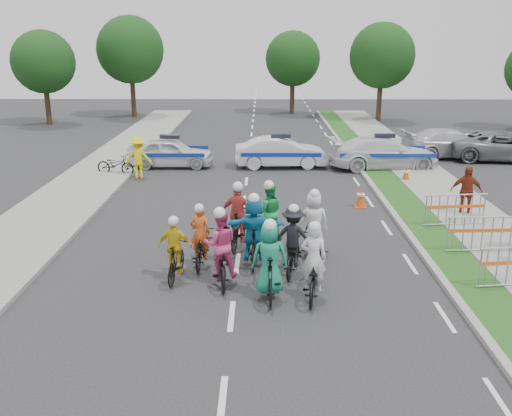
{
  "coord_description": "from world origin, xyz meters",
  "views": [
    {
      "loc": [
        0.64,
        -11.12,
        5.79
      ],
      "look_at": [
        0.48,
        4.48,
        1.1
      ],
      "focal_mm": 40.0,
      "sensor_mm": 36.0,
      "label": 1
    }
  ],
  "objects_px": {
    "rider_5": "(254,235)",
    "barrier_1": "(482,236)",
    "rider_7": "(313,230)",
    "cone_0": "(361,198)",
    "rider_4": "(293,246)",
    "rider_6": "(201,244)",
    "tree_3": "(130,50)",
    "civilian_sedan": "(450,143)",
    "parked_bike": "(115,165)",
    "tree_4": "(293,59)",
    "rider_3": "(176,255)",
    "civilian_suv": "(503,146)",
    "spectator_2": "(466,192)",
    "rider_1": "(270,268)",
    "police_car_1": "(281,152)",
    "rider_8": "(269,221)",
    "police_car_0": "(171,153)",
    "rider_9": "(238,222)",
    "tree_0": "(43,62)",
    "tree_1": "(382,56)",
    "police_car_2": "(384,153)",
    "marshal_hiviz": "(139,158)",
    "rider_0": "(313,272)",
    "cone_1": "(406,174)",
    "rider_2": "(221,255)",
    "barrier_2": "(455,211)"
  },
  "relations": [
    {
      "from": "rider_5",
      "to": "barrier_1",
      "type": "distance_m",
      "value": 6.31
    },
    {
      "from": "rider_7",
      "to": "cone_0",
      "type": "height_order",
      "value": "rider_7"
    },
    {
      "from": "rider_4",
      "to": "rider_6",
      "type": "bearing_deg",
      "value": 0.76
    },
    {
      "from": "tree_3",
      "to": "civilian_sedan",
      "type": "bearing_deg",
      "value": -37.88
    },
    {
      "from": "barrier_1",
      "to": "parked_bike",
      "type": "relative_size",
      "value": 1.16
    },
    {
      "from": "rider_5",
      "to": "tree_4",
      "type": "xyz_separation_m",
      "value": [
        2.55,
        31.1,
        3.36
      ]
    },
    {
      "from": "rider_3",
      "to": "cone_0",
      "type": "xyz_separation_m",
      "value": [
        5.62,
        6.39,
        -0.32
      ]
    },
    {
      "from": "rider_5",
      "to": "civilian_suv",
      "type": "xyz_separation_m",
      "value": [
        11.93,
        13.46,
        -0.13
      ]
    },
    {
      "from": "spectator_2",
      "to": "tree_3",
      "type": "relative_size",
      "value": 0.24
    },
    {
      "from": "rider_7",
      "to": "rider_1",
      "type": "bearing_deg",
      "value": 57.69
    },
    {
      "from": "civilian_suv",
      "to": "police_car_1",
      "type": "bearing_deg",
      "value": 105.4
    },
    {
      "from": "rider_8",
      "to": "tree_3",
      "type": "xyz_separation_m",
      "value": [
        -9.85,
        27.58,
        4.17
      ]
    },
    {
      "from": "rider_7",
      "to": "police_car_0",
      "type": "bearing_deg",
      "value": -71.06
    },
    {
      "from": "barrier_1",
      "to": "cone_0",
      "type": "distance_m",
      "value": 5.29
    },
    {
      "from": "spectator_2",
      "to": "cone_0",
      "type": "xyz_separation_m",
      "value": [
        -3.28,
        1.12,
        -0.53
      ]
    },
    {
      "from": "rider_9",
      "to": "rider_8",
      "type": "bearing_deg",
      "value": -159.06
    },
    {
      "from": "rider_9",
      "to": "civilian_suv",
      "type": "bearing_deg",
      "value": -126.05
    },
    {
      "from": "rider_7",
      "to": "police_car_0",
      "type": "distance_m",
      "value": 12.55
    },
    {
      "from": "civilian_suv",
      "to": "parked_bike",
      "type": "relative_size",
      "value": 2.92
    },
    {
      "from": "tree_0",
      "to": "tree_1",
      "type": "relative_size",
      "value": 0.92
    },
    {
      "from": "rider_4",
      "to": "tree_4",
      "type": "distance_m",
      "value": 31.78
    },
    {
      "from": "rider_8",
      "to": "civilian_sedan",
      "type": "height_order",
      "value": "rider_8"
    },
    {
      "from": "rider_8",
      "to": "tree_4",
      "type": "bearing_deg",
      "value": -97.56
    },
    {
      "from": "rider_9",
      "to": "civilian_sedan",
      "type": "bearing_deg",
      "value": -118.27
    },
    {
      "from": "police_car_1",
      "to": "barrier_1",
      "type": "height_order",
      "value": "police_car_1"
    },
    {
      "from": "spectator_2",
      "to": "rider_3",
      "type": "bearing_deg",
      "value": -136.73
    },
    {
      "from": "police_car_2",
      "to": "tree_4",
      "type": "bearing_deg",
      "value": 4.86
    },
    {
      "from": "police_car_2",
      "to": "rider_8",
      "type": "bearing_deg",
      "value": 147.59
    },
    {
      "from": "rider_4",
      "to": "marshal_hiviz",
      "type": "distance_m",
      "value": 11.77
    },
    {
      "from": "tree_3",
      "to": "cone_0",
      "type": "bearing_deg",
      "value": -60.97
    },
    {
      "from": "rider_7",
      "to": "rider_8",
      "type": "xyz_separation_m",
      "value": [
        -1.2,
        0.85,
        -0.03
      ]
    },
    {
      "from": "tree_4",
      "to": "rider_9",
      "type": "bearing_deg",
      "value": -95.79
    },
    {
      "from": "spectator_2",
      "to": "parked_bike",
      "type": "relative_size",
      "value": 1.01
    },
    {
      "from": "rider_0",
      "to": "cone_1",
      "type": "xyz_separation_m",
      "value": [
        4.81,
        10.96,
        -0.28
      ]
    },
    {
      "from": "rider_2",
      "to": "barrier_1",
      "type": "relative_size",
      "value": 1.0
    },
    {
      "from": "rider_7",
      "to": "tree_3",
      "type": "distance_m",
      "value": 30.79
    },
    {
      "from": "marshal_hiviz",
      "to": "barrier_1",
      "type": "height_order",
      "value": "marshal_hiviz"
    },
    {
      "from": "rider_6",
      "to": "rider_2",
      "type": "bearing_deg",
      "value": 120.44
    },
    {
      "from": "barrier_1",
      "to": "rider_8",
      "type": "bearing_deg",
      "value": 172.83
    },
    {
      "from": "rider_9",
      "to": "cone_0",
      "type": "relative_size",
      "value": 2.79
    },
    {
      "from": "police_car_2",
      "to": "tree_1",
      "type": "relative_size",
      "value": 0.72
    },
    {
      "from": "rider_4",
      "to": "police_car_2",
      "type": "xyz_separation_m",
      "value": [
        4.77,
        12.08,
        0.0
      ]
    },
    {
      "from": "rider_0",
      "to": "police_car_2",
      "type": "relative_size",
      "value": 0.39
    },
    {
      "from": "rider_4",
      "to": "spectator_2",
      "type": "height_order",
      "value": "rider_4"
    },
    {
      "from": "rider_6",
      "to": "police_car_0",
      "type": "relative_size",
      "value": 0.44
    },
    {
      "from": "tree_0",
      "to": "tree_1",
      "type": "distance_m",
      "value": 23.09
    },
    {
      "from": "barrier_2",
      "to": "tree_4",
      "type": "relative_size",
      "value": 0.32
    },
    {
      "from": "marshal_hiviz",
      "to": "tree_1",
      "type": "relative_size",
      "value": 0.26
    },
    {
      "from": "rider_5",
      "to": "tree_1",
      "type": "xyz_separation_m",
      "value": [
        8.55,
        27.1,
        3.71
      ]
    },
    {
      "from": "rider_7",
      "to": "police_car_2",
      "type": "distance_m",
      "value": 11.73
    }
  ]
}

